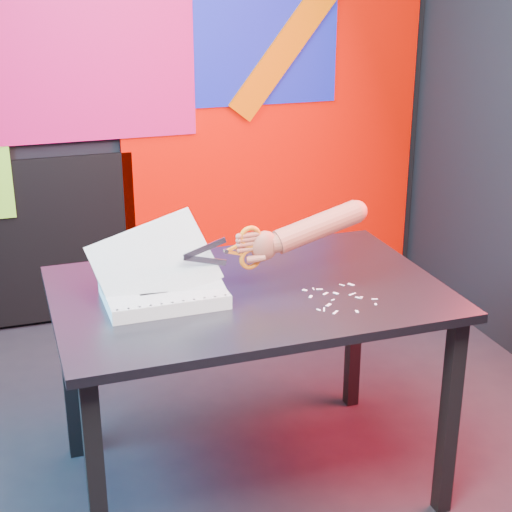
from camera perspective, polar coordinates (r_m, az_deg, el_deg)
name	(u,v)px	position (r m, az deg, el deg)	size (l,w,h in m)	color
room	(236,102)	(2.48, -1.48, 11.16)	(3.01, 3.01, 2.71)	black
backdrop	(163,134)	(3.96, -6.81, 8.82)	(2.88, 0.05, 2.08)	#DD0B00
work_table	(248,312)	(2.61, -0.56, -4.09)	(1.27, 0.85, 0.75)	black
printout_stack	(163,292)	(2.50, -6.77, -2.63)	(0.42, 0.28, 0.28)	silver
scissors	(245,249)	(2.51, -0.81, 0.55)	(0.27, 0.03, 0.15)	#9596A9
hand_forearm	(309,230)	(2.59, 3.87, 1.93)	(0.46, 0.11, 0.17)	#964A3B
paper_clippings	(337,297)	(2.52, 5.92, -3.02)	(0.22, 0.23, 0.00)	silver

